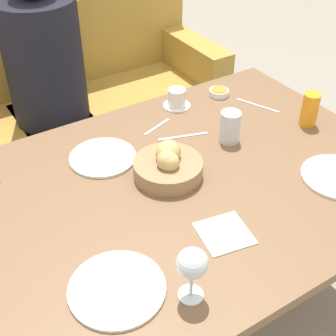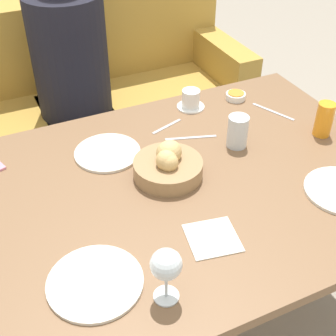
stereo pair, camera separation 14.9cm
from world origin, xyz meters
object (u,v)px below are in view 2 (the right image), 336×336
Objects in this scene: spoon_coffee at (167,126)px; plate_far_center at (107,153)px; water_tumbler at (238,131)px; jam_bowl_honey at (236,96)px; plate_near_left at (95,282)px; knife_silver at (191,138)px; wine_glass at (166,266)px; fork_silver at (273,112)px; napkin at (213,238)px; coffee_cup at (191,100)px; juice_glass at (324,119)px; bread_basket at (168,164)px; seated_person at (75,95)px; couch at (89,111)px.

plate_far_center is at bearing -164.80° from spoon_coffee.
water_tumbler is 0.33m from jam_bowl_honey.
plate_near_left reaches higher than knife_silver.
jam_bowl_honey is at bearing 30.82° from knife_silver.
wine_glass is 0.70m from knife_silver.
fork_silver is 0.74m from napkin.
coffee_cup reaches higher than jam_bowl_honey.
knife_silver is (-0.44, 0.18, -0.06)m from juice_glass.
water_tumbler is at bearing 10.23° from bread_basket.
wine_glass is (0.14, -0.11, 0.11)m from plate_near_left.
juice_glass is at bearing -12.58° from water_tumbler.
water_tumbler is 0.30m from coffee_cup.
bread_basket is 0.47m from plate_near_left.
plate_far_center is 1.25× the size of knife_silver.
seated_person is 6.87× the size of fork_silver.
couch is 7.52× the size of bread_basket.
fork_silver is 0.37m from knife_silver.
fork_silver and knife_silver have the same top height.
coffee_cup is (0.47, 0.78, -0.08)m from wine_glass.
spoon_coffee is at bearing -168.23° from jam_bowl_honey.
seated_person is 0.77m from spoon_coffee.
jam_bowl_honey is at bearing 36.11° from bread_basket.
coffee_cup is at bearing 67.55° from napkin.
napkin is (-0.13, -0.57, 0.00)m from spoon_coffee.
juice_glass reaches higher than knife_silver.
fork_silver and spoon_coffee have the same top height.
fork_silver is at bearing 18.95° from bread_basket.
juice_glass is 0.22m from fork_silver.
plate_far_center is (-0.14, 0.19, -0.04)m from bread_basket.
seated_person is at bearing 92.65° from bread_basket.
fork_silver is (0.08, -0.15, -0.01)m from jam_bowl_honey.
plate_near_left is at bearing -128.82° from spoon_coffee.
plate_near_left is 1.56× the size of wine_glass.
bread_basket is 0.99× the size of plate_far_center.
bread_basket reaches higher than plate_far_center.
fork_silver is at bearing 41.88° from napkin.
wine_glass reaches higher than coffee_cup.
coffee_cup is 0.62× the size of fork_silver.
seated_person reaches higher than water_tumbler.
bread_basket is at bearing 88.43° from napkin.
knife_silver is at bearing -83.32° from couch.
water_tumbler is at bearing -41.07° from knife_silver.
coffee_cup reaches higher than plate_near_left.
plate_far_center is 0.27m from spoon_coffee.
plate_near_left is 0.21m from wine_glass.
juice_glass is 0.72× the size of fork_silver.
water_tumbler reaches higher than fork_silver.
fork_silver is at bearing 29.45° from plate_near_left.
plate_near_left is at bearing -150.55° from fork_silver.
coffee_cup is 0.81× the size of spoon_coffee.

